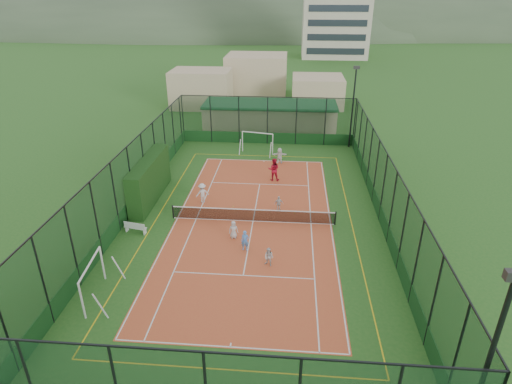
# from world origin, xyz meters

# --- Properties ---
(ground) EXTENTS (300.00, 300.00, 0.00)m
(ground) POSITION_xyz_m (0.00, 0.00, 0.00)
(ground) COLOR #22581E
(ground) RESTS_ON ground
(court_slab) EXTENTS (11.17, 23.97, 0.01)m
(court_slab) POSITION_xyz_m (0.00, 0.00, 0.01)
(court_slab) COLOR #C13F2A
(court_slab) RESTS_ON ground
(tennis_net) EXTENTS (11.67, 0.12, 1.06)m
(tennis_net) POSITION_xyz_m (0.00, 0.00, 0.53)
(tennis_net) COLOR black
(tennis_net) RESTS_ON ground
(perimeter_fence) EXTENTS (18.12, 34.12, 5.00)m
(perimeter_fence) POSITION_xyz_m (0.00, 0.00, 2.50)
(perimeter_fence) COLOR black
(perimeter_fence) RESTS_ON ground
(floodlight_se) EXTENTS (0.60, 0.26, 8.25)m
(floodlight_se) POSITION_xyz_m (8.60, -16.60, 4.12)
(floodlight_se) COLOR black
(floodlight_se) RESTS_ON ground
(floodlight_ne) EXTENTS (0.60, 0.26, 8.25)m
(floodlight_ne) POSITION_xyz_m (8.60, 16.60, 4.12)
(floodlight_ne) COLOR black
(floodlight_ne) RESTS_ON ground
(clubhouse) EXTENTS (15.20, 7.20, 3.15)m
(clubhouse) POSITION_xyz_m (0.00, 22.00, 1.57)
(clubhouse) COLOR tan
(clubhouse) RESTS_ON ground
(distant_hills) EXTENTS (200.00, 60.00, 24.00)m
(distant_hills) POSITION_xyz_m (0.00, 150.00, 0.00)
(distant_hills) COLOR #384C33
(distant_hills) RESTS_ON ground
(hedge_left) EXTENTS (1.12, 7.47, 3.27)m
(hedge_left) POSITION_xyz_m (-8.30, 2.97, 1.63)
(hedge_left) COLOR black
(hedge_left) RESTS_ON ground
(white_bench) EXTENTS (1.62, 0.74, 0.88)m
(white_bench) POSITION_xyz_m (-7.80, -2.22, 0.44)
(white_bench) COLOR white
(white_bench) RESTS_ON ground
(futsal_goal_near) EXTENTS (3.41, 1.28, 2.15)m
(futsal_goal_near) POSITION_xyz_m (-7.70, -8.96, 1.08)
(futsal_goal_near) COLOR white
(futsal_goal_near) RESTS_ON ground
(futsal_goal_far) EXTENTS (3.38, 1.59, 2.10)m
(futsal_goal_far) POSITION_xyz_m (-0.82, 14.03, 1.05)
(futsal_goal_far) COLOR white
(futsal_goal_far) RESTS_ON ground
(child_near_left) EXTENTS (0.68, 0.52, 1.23)m
(child_near_left) POSITION_xyz_m (-1.09, -2.32, 0.63)
(child_near_left) COLOR silver
(child_near_left) RESTS_ON court_slab
(child_near_mid) EXTENTS (0.50, 0.33, 1.35)m
(child_near_mid) POSITION_xyz_m (-0.17, -3.70, 0.68)
(child_near_mid) COLOR #5394EB
(child_near_mid) RESTS_ON court_slab
(child_near_right) EXTENTS (0.72, 0.66, 1.20)m
(child_near_right) POSITION_xyz_m (1.42, -5.28, 0.61)
(child_near_right) COLOR silver
(child_near_right) RESTS_ON court_slab
(child_far_left) EXTENTS (1.18, 0.98, 1.58)m
(child_far_left) POSITION_xyz_m (-4.16, 2.66, 0.80)
(child_far_left) COLOR silver
(child_far_left) RESTS_ON court_slab
(child_far_right) EXTENTS (0.72, 0.38, 1.16)m
(child_far_right) POSITION_xyz_m (1.76, 1.78, 0.59)
(child_far_right) COLOR silver
(child_far_right) RESTS_ON court_slab
(child_far_back) EXTENTS (1.42, 0.55, 1.50)m
(child_far_back) POSITION_xyz_m (1.50, 11.41, 0.76)
(child_far_back) COLOR white
(child_far_back) RESTS_ON court_slab
(coach) EXTENTS (0.99, 0.78, 2.00)m
(coach) POSITION_xyz_m (1.12, 7.35, 1.01)
(coach) COLOR #B8132D
(coach) RESTS_ON court_slab
(tennis_balls) EXTENTS (4.72, 0.80, 0.07)m
(tennis_balls) POSITION_xyz_m (0.71, 1.72, 0.04)
(tennis_balls) COLOR #CCE033
(tennis_balls) RESTS_ON court_slab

